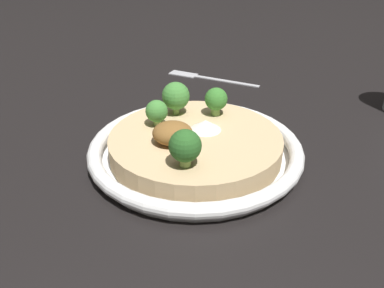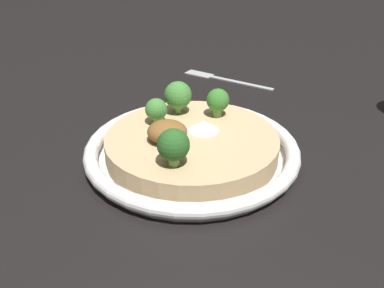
{
  "view_description": "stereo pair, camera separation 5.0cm",
  "coord_description": "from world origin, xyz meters",
  "px_view_note": "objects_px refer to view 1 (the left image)",
  "views": [
    {
      "loc": [
        0.0,
        -0.43,
        0.27
      ],
      "look_at": [
        0.0,
        0.0,
        0.02
      ],
      "focal_mm": 35.0,
      "sensor_mm": 36.0,
      "label": 1
    },
    {
      "loc": [
        0.05,
        -0.43,
        0.27
      ],
      "look_at": [
        0.0,
        0.0,
        0.02
      ],
      "focal_mm": 35.0,
      "sensor_mm": 36.0,
      "label": 2
    }
  ],
  "objects_px": {
    "fork_utensil": "(201,77)",
    "risotto_bowl": "(192,147)",
    "broccoli_front_left": "(181,146)",
    "broccoli_back_right": "(213,100)",
    "broccoli_back_left": "(173,96)",
    "broccoli_left": "(153,112)"
  },
  "relations": [
    {
      "from": "risotto_bowl",
      "to": "broccoli_back_right",
      "type": "distance_m",
      "value": 0.08
    },
    {
      "from": "broccoli_back_right",
      "to": "broccoli_back_left",
      "type": "bearing_deg",
      "value": 176.85
    },
    {
      "from": "risotto_bowl",
      "to": "fork_utensil",
      "type": "relative_size",
      "value": 1.52
    },
    {
      "from": "broccoli_left",
      "to": "broccoli_front_left",
      "type": "relative_size",
      "value": 0.82
    },
    {
      "from": "risotto_bowl",
      "to": "fork_utensil",
      "type": "xyz_separation_m",
      "value": [
        0.02,
        0.32,
        -0.01
      ]
    },
    {
      "from": "broccoli_back_right",
      "to": "broccoli_back_left",
      "type": "xyz_separation_m",
      "value": [
        -0.06,
        0.0,
        0.0
      ]
    },
    {
      "from": "broccoli_left",
      "to": "broccoli_back_left",
      "type": "xyz_separation_m",
      "value": [
        0.02,
        0.04,
        0.01
      ]
    },
    {
      "from": "broccoli_front_left",
      "to": "fork_utensil",
      "type": "xyz_separation_m",
      "value": [
        0.03,
        0.39,
        -0.06
      ]
    },
    {
      "from": "broccoli_left",
      "to": "fork_utensil",
      "type": "distance_m",
      "value": 0.3
    },
    {
      "from": "risotto_bowl",
      "to": "broccoli_back_left",
      "type": "bearing_deg",
      "value": 113.57
    },
    {
      "from": "risotto_bowl",
      "to": "broccoli_front_left",
      "type": "relative_size",
      "value": 6.36
    },
    {
      "from": "risotto_bowl",
      "to": "broccoli_left",
      "type": "bearing_deg",
      "value": 152.56
    },
    {
      "from": "risotto_bowl",
      "to": "broccoli_back_right",
      "type": "relative_size",
      "value": 6.93
    },
    {
      "from": "broccoli_back_left",
      "to": "broccoli_front_left",
      "type": "xyz_separation_m",
      "value": [
        0.02,
        -0.14,
        -0.0
      ]
    },
    {
      "from": "risotto_bowl",
      "to": "broccoli_front_left",
      "type": "bearing_deg",
      "value": -98.7
    },
    {
      "from": "broccoli_left",
      "to": "broccoli_back_left",
      "type": "relative_size",
      "value": 0.76
    },
    {
      "from": "broccoli_back_right",
      "to": "broccoli_front_left",
      "type": "distance_m",
      "value": 0.14
    },
    {
      "from": "fork_utensil",
      "to": "risotto_bowl",
      "type": "bearing_deg",
      "value": 113.08
    },
    {
      "from": "broccoli_back_right",
      "to": "broccoli_front_left",
      "type": "bearing_deg",
      "value": -106.48
    },
    {
      "from": "fork_utensil",
      "to": "broccoli_left",
      "type": "bearing_deg",
      "value": 102.64
    },
    {
      "from": "broccoli_front_left",
      "to": "broccoli_back_right",
      "type": "bearing_deg",
      "value": 73.52
    },
    {
      "from": "risotto_bowl",
      "to": "broccoli_front_left",
      "type": "distance_m",
      "value": 0.09
    }
  ]
}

